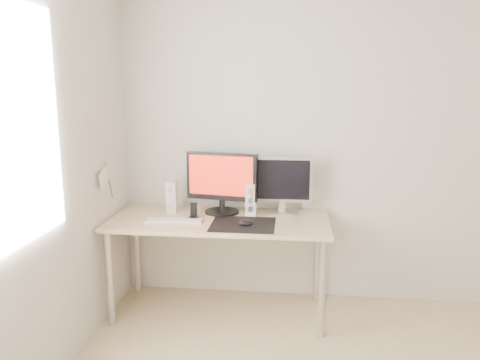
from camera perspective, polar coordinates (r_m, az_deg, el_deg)
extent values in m
plane|color=silver|center=(3.69, 12.76, 4.31)|extent=(3.50, 0.00, 3.50)
cube|color=black|center=(3.30, 0.36, -5.43)|extent=(0.45, 0.40, 0.00)
ellipsoid|color=black|center=(3.26, 0.66, -5.25)|extent=(0.10, 0.06, 0.04)
cube|color=#D1B587|center=(3.45, -2.56, -4.99)|extent=(1.60, 0.70, 0.03)
cylinder|color=silver|center=(3.50, -15.59, -11.52)|extent=(0.05, 0.05, 0.70)
cylinder|color=silver|center=(3.27, 9.93, -12.92)|extent=(0.05, 0.05, 0.70)
cylinder|color=silver|center=(4.00, -12.50, -8.40)|extent=(0.05, 0.05, 0.70)
cylinder|color=silver|center=(3.81, 9.41, -9.33)|extent=(0.05, 0.05, 0.70)
cylinder|color=black|center=(3.60, -2.19, -3.88)|extent=(0.30, 0.30, 0.02)
cylinder|color=black|center=(3.59, -2.20, -2.83)|extent=(0.05, 0.05, 0.12)
cube|color=black|center=(3.53, -2.26, 0.44)|extent=(0.55, 0.14, 0.36)
cube|color=#FF3F0D|center=(3.51, -2.39, 0.52)|extent=(0.49, 0.09, 0.30)
cube|color=#BBBBBD|center=(3.60, 5.11, -3.93)|extent=(0.22, 0.16, 0.01)
cube|color=silver|center=(3.59, 5.13, -3.05)|extent=(0.05, 0.04, 0.10)
cube|color=#BCBBBE|center=(3.54, 5.18, 0.09)|extent=(0.45, 0.04, 0.34)
cube|color=black|center=(3.52, 5.18, 0.02)|extent=(0.41, 0.00, 0.30)
cube|color=white|center=(3.63, -8.28, -2.04)|extent=(0.08, 0.09, 0.24)
cylinder|color=silver|center=(3.60, -8.42, -3.22)|extent=(0.05, 0.01, 0.05)
cylinder|color=silver|center=(3.59, -8.45, -2.20)|extent=(0.05, 0.01, 0.05)
cylinder|color=#BDBDC0|center=(3.57, -8.48, -1.16)|extent=(0.05, 0.01, 0.05)
cube|color=white|center=(3.52, 1.35, -2.34)|extent=(0.08, 0.09, 0.24)
cylinder|color=#B9B9BB|center=(3.49, 1.28, -3.56)|extent=(0.05, 0.01, 0.05)
cylinder|color=silver|center=(3.48, 1.29, -2.51)|extent=(0.05, 0.01, 0.05)
cylinder|color=silver|center=(3.46, 1.29, -1.44)|extent=(0.05, 0.01, 0.05)
cube|color=#ABABAD|center=(3.40, -8.05, -5.00)|extent=(0.42, 0.13, 0.01)
cube|color=white|center=(3.39, -8.05, -4.87)|extent=(0.40, 0.12, 0.01)
cube|color=black|center=(3.48, -5.64, -4.51)|extent=(0.07, 0.06, 0.01)
cube|color=black|center=(3.46, -5.65, -3.58)|extent=(0.05, 0.02, 0.10)
cylinder|color=#A57F54|center=(3.51, -15.67, 0.01)|extent=(0.01, 0.10, 0.29)
cube|color=white|center=(3.42, -16.23, 0.37)|extent=(0.00, 0.19, 0.15)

